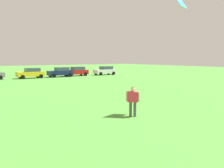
{
  "coord_description": "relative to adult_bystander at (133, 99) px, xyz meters",
  "views": [
    {
      "loc": [
        -1.52,
        2.76,
        3.39
      ],
      "look_at": [
        3.67,
        10.45,
        2.4
      ],
      "focal_mm": 39.81,
      "sensor_mm": 36.0,
      "label": 1
    }
  ],
  "objects": [
    {
      "name": "parked_car_red_5",
      "position": [
        11.38,
        30.71,
        -0.17
      ],
      "size": [
        4.3,
        2.02,
        1.68
      ],
      "rotation": [
        0.0,
        0.0,
        3.14
      ],
      "color": "red",
      "rests_on": "ground"
    },
    {
      "name": "parked_car_white_6",
      "position": [
        17.14,
        29.94,
        -0.17
      ],
      "size": [
        4.3,
        2.02,
        1.68
      ],
      "rotation": [
        0.0,
        0.0,
        3.14
      ],
      "color": "white",
      "rests_on": "ground"
    },
    {
      "name": "parked_car_navy_4",
      "position": [
        7.97,
        30.07,
        -0.17
      ],
      "size": [
        4.3,
        2.02,
        1.68
      ],
      "rotation": [
        0.0,
        0.0,
        3.14
      ],
      "color": "#141E4C",
      "rests_on": "ground"
    },
    {
      "name": "adult_bystander",
      "position": [
        0.0,
        0.0,
        0.0
      ],
      "size": [
        0.6,
        0.67,
        1.73
      ],
      "rotation": [
        0.0,
        0.0,
        5.39
      ],
      "color": "#4C4C51",
      "rests_on": "ground"
    },
    {
      "name": "kite",
      "position": [
        3.21,
        -0.51,
        5.64
      ],
      "size": [
        1.22,
        0.86,
        1.09
      ],
      "color": "#3FBFE5"
    },
    {
      "name": "parked_car_yellow_3",
      "position": [
        2.82,
        30.06,
        -0.17
      ],
      "size": [
        4.3,
        2.02,
        1.68
      ],
      "rotation": [
        0.0,
        0.0,
        3.14
      ],
      "color": "yellow",
      "rests_on": "ground"
    }
  ]
}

